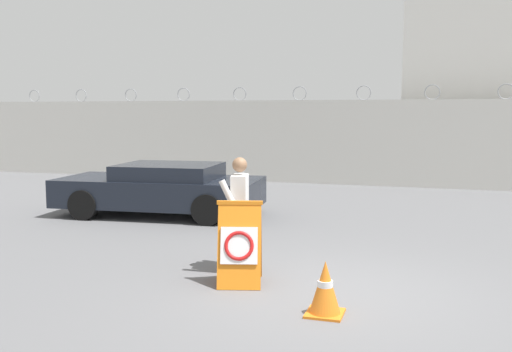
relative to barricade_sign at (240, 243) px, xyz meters
The scene contains 7 objects.
ground_plane 1.42m from the barricade_sign, ahead, with size 90.00×90.00×0.00m, color slate.
perimeter_wall 11.26m from the barricade_sign, 83.33° to the left, with size 36.00×0.30×3.16m.
building_block 17.17m from the barricade_sign, 73.69° to the left, with size 6.83×7.98×5.99m.
barricade_sign is the anchor object (origin of this frame).
security_guard 0.76m from the barricade_sign, 109.43° to the left, with size 0.37×0.65×1.68m.
traffic_cone_near 1.59m from the barricade_sign, 31.80° to the right, with size 0.43×0.43×0.64m.
parked_car_front_coupe 5.54m from the barricade_sign, 127.81° to the left, with size 4.68×2.34×1.17m.
Camera 1 is at (1.19, -7.17, 2.35)m, focal length 40.00 mm.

